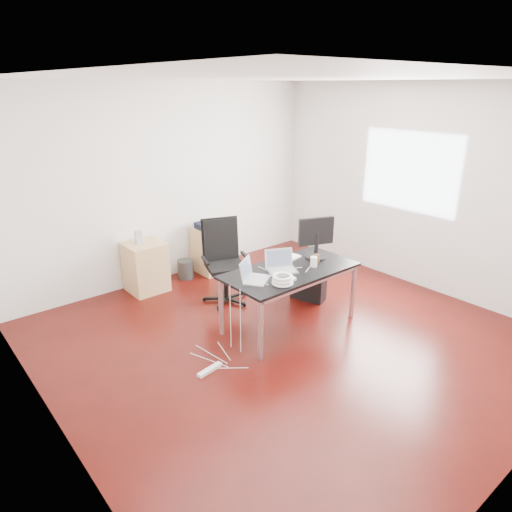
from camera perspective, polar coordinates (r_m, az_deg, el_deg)
room_shell at (r=4.83m, az=4.52°, el=4.49°), size 5.00×5.00×5.00m
desk at (r=5.33m, az=4.29°, el=-2.20°), size 1.60×0.80×0.73m
office_chair at (r=6.04m, az=-4.07°, el=-0.10°), size 0.61×0.63×1.08m
filing_cabinet_left at (r=6.56m, az=-13.64°, el=-1.34°), size 0.50×0.50×0.70m
filing_cabinet_right at (r=7.09m, az=-5.48°, el=0.84°), size 0.50×0.50×0.70m
pc_tower at (r=6.20m, az=6.59°, el=-3.49°), size 0.34×0.49×0.44m
wastebasket at (r=6.94m, az=-8.80°, el=-1.63°), size 0.30×0.30×0.28m
power_strip at (r=4.81m, az=-5.80°, el=-13.96°), size 0.31×0.11×0.04m
laptop_left at (r=4.99m, az=-0.39°, el=-2.44°), size 0.41×0.39×0.23m
laptop_right at (r=5.26m, az=3.19°, el=-1.21°), size 0.41×0.37×0.23m
monitor at (r=5.62m, az=7.51°, el=2.55°), size 0.44×0.26×0.51m
keyboard at (r=5.56m, az=3.79°, el=-0.47°), size 0.46×0.20×0.02m
cup_white at (r=5.40m, az=7.22°, el=-0.71°), size 0.09×0.09×0.12m
cup_brown at (r=5.53m, az=7.56°, el=-0.30°), size 0.08×0.08×0.10m
cable_coil at (r=4.89m, az=3.34°, el=-2.97°), size 0.24×0.24×0.11m
power_adapter at (r=5.02m, az=4.54°, el=-2.87°), size 0.09×0.09×0.03m
speaker at (r=6.43m, az=-14.46°, el=2.30°), size 0.10×0.09×0.18m
navy_garment at (r=6.96m, az=-6.24°, el=3.84°), size 0.32×0.26×0.09m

